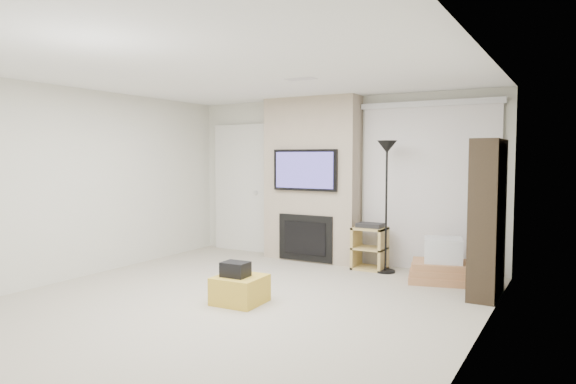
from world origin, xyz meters
The scene contains 15 objects.
floor centered at (0.00, 0.00, 0.00)m, with size 5.00×5.50×0.00m, color #B8AE9A.
ceiling centered at (0.00, 0.00, 2.50)m, with size 5.00×5.50×0.00m, color white.
wall_back centered at (0.00, 2.75, 1.25)m, with size 5.00×2.50×0.00m, color silver.
wall_left centered at (-2.50, 0.00, 1.25)m, with size 5.50×2.50×0.00m, color silver.
wall_right centered at (2.50, 0.00, 1.25)m, with size 5.50×2.50×0.00m, color silver.
hvac_vent centered at (0.40, 0.80, 2.50)m, with size 0.35×0.18×0.01m, color silver.
ottoman centered at (0.05, 0.05, 0.15)m, with size 0.50×0.50×0.30m, color gold.
black_bag centered at (0.02, 0.01, 0.38)m, with size 0.28×0.22×0.16m, color black.
fireplace_wall centered at (-0.35, 2.54, 1.24)m, with size 1.50×0.47×2.50m.
entry_door centered at (-1.80, 2.71, 1.05)m, with size 1.02×0.11×2.14m.
vertical_blinds centered at (1.40, 2.70, 1.27)m, with size 1.98×0.10×2.37m.
floor_lamp centered at (0.93, 2.29, 1.43)m, with size 0.27×0.27×1.82m.
av_stand centered at (0.67, 2.37, 0.35)m, with size 0.45×0.38×0.66m.
box_stack centered at (1.75, 2.14, 0.21)m, with size 0.97×0.83×0.56m.
bookshelf centered at (2.34, 1.69, 0.90)m, with size 0.30×0.80×1.80m.
Camera 1 is at (3.26, -4.47, 1.61)m, focal length 32.00 mm.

